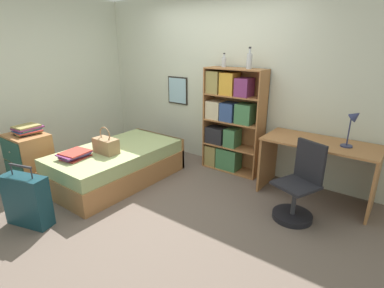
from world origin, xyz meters
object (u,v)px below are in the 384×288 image
bookcase (229,121)px  bottle_green (224,62)px  desk (318,159)px  bottle_brown (249,60)px  bed (118,164)px  desk_lamp (354,122)px  book_stack_on_bed (75,155)px  desk_chair (298,195)px  handbag (106,145)px  dresser (29,158)px  magazine_pile_on_dresser (27,130)px  suitcase (27,201)px

bookcase → bottle_green: size_ratio=7.83×
desk → bottle_brown: bearing=172.7°
bed → desk_lamp: 3.07m
book_stack_on_bed → bookcase: (1.19, 1.85, 0.24)m
desk_chair → bookcase: bearing=151.2°
handbag → desk: 2.73m
dresser → desk_chair: 3.59m
book_stack_on_bed → bottle_brown: 2.62m
desk_lamp → handbag: bearing=-153.5°
handbag → magazine_pile_on_dresser: bearing=-151.6°
desk_chair → desk_lamp: bearing=59.8°
dresser → bookcase: (1.99, 2.07, 0.42)m
bookcase → bottle_brown: bearing=-1.5°
handbag → desk: size_ratio=0.27×
bed → bookcase: (1.05, 1.29, 0.53)m
dresser → magazine_pile_on_dresser: bearing=95.3°
bookcase → desk_chair: (1.34, -0.74, -0.48)m
desk_chair → bottle_brown: bearing=145.4°
bookcase → book_stack_on_bed: bearing=-122.6°
bottle_green → desk_chair: bottle_green is taller
book_stack_on_bed → desk: size_ratio=0.29×
bed → desk_lamp: bearing=22.7°
handbag → suitcase: 1.16m
bed → magazine_pile_on_dresser: magazine_pile_on_dresser is taller
bottle_green → desk_chair: (1.48, -0.77, -1.34)m
desk_lamp → desk: bearing=179.7°
book_stack_on_bed → suitcase: size_ratio=0.55×
bottle_green → desk_chair: 2.14m
bottle_brown → desk: (1.08, -0.14, -1.13)m
suitcase → desk: desk is taller
book_stack_on_bed → desk: (2.55, 1.71, 0.01)m
bookcase → desk: 1.39m
magazine_pile_on_dresser → handbag: bearing=28.4°
magazine_pile_on_dresser → bottle_green: (1.86, 2.06, 0.87)m
bottle_brown → desk_chair: bottle_brown is taller
handbag → bottle_brown: (1.30, 1.48, 1.07)m
dresser → bookcase: bearing=46.1°
handbag → desk_lamp: (2.69, 1.34, 0.47)m
bed → book_stack_on_bed: (-0.13, -0.57, 0.29)m
bed → suitcase: bearing=-85.6°
bookcase → dresser: bearing=-133.9°
book_stack_on_bed → desk_chair: bearing=23.9°
desk_lamp → dresser: bearing=-152.4°
bottle_green → desk_lamp: (1.82, -0.19, -0.57)m
suitcase → magazine_pile_on_dresser: 1.29m
bottle_green → bookcase: bearing=-15.6°
dresser → suitcase: bearing=-27.5°
suitcase → desk_chair: size_ratio=0.79×
suitcase → bottle_green: size_ratio=3.53×
bottle_green → desk: 1.87m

